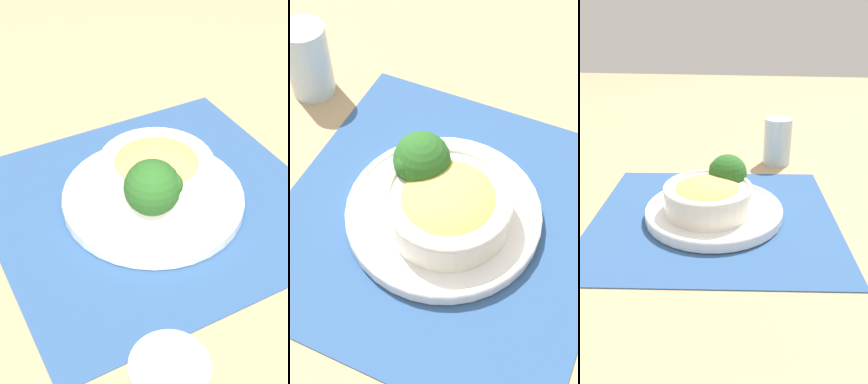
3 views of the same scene
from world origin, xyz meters
The scene contains 8 objects.
ground_plane centered at (0.00, 0.00, 0.00)m, with size 4.00×4.00×0.00m, color tan.
placemat centered at (0.00, 0.00, 0.00)m, with size 0.52×0.49×0.00m.
plate centered at (0.00, 0.00, 0.02)m, with size 0.27×0.27×0.02m.
bowl centered at (-0.01, -0.01, 0.05)m, with size 0.17×0.17×0.06m.
broccoli_floret centered at (0.02, 0.05, 0.08)m, with size 0.08×0.08×0.10m.
carrot_slice_near centered at (-0.03, 0.04, 0.02)m, with size 0.04×0.04×0.01m.
carrot_slice_middle centered at (-0.04, 0.03, 0.02)m, with size 0.04×0.04×0.01m.
water_glass centered at (0.13, 0.32, 0.05)m, with size 0.07×0.07×0.12m.
Camera 2 is at (-0.38, -0.20, 0.62)m, focal length 50.00 mm.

